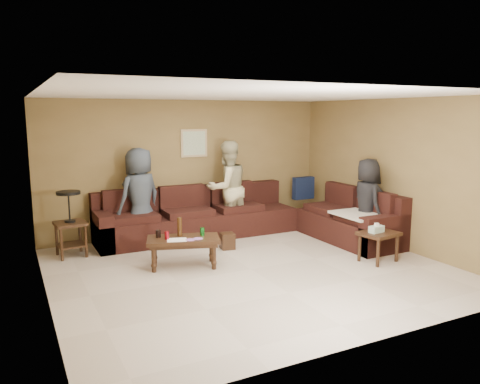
# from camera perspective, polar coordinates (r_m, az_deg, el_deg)

# --- Properties ---
(room) EXTENTS (5.60, 5.50, 2.50)m
(room) POSITION_cam_1_polar(r_m,az_deg,el_deg) (6.58, 1.39, 4.45)
(room) COLOR beige
(room) RESTS_ON ground
(sectional_sofa) EXTENTS (4.65, 2.90, 0.97)m
(sectional_sofa) POSITION_cam_1_polar(r_m,az_deg,el_deg) (8.49, 1.38, -3.55)
(sectional_sofa) COLOR black
(sectional_sofa) RESTS_ON ground
(coffee_table) EXTENTS (1.16, 0.83, 0.72)m
(coffee_table) POSITION_cam_1_polar(r_m,az_deg,el_deg) (6.99, -6.95, -6.07)
(coffee_table) COLOR #341E11
(coffee_table) RESTS_ON ground
(end_table_left) EXTENTS (0.50, 0.50, 1.05)m
(end_table_left) POSITION_cam_1_polar(r_m,az_deg,el_deg) (7.86, -20.01, -3.52)
(end_table_left) COLOR #341E11
(end_table_left) RESTS_ON ground
(side_table_right) EXTENTS (0.63, 0.54, 0.61)m
(side_table_right) POSITION_cam_1_polar(r_m,az_deg,el_deg) (7.47, 16.51, -5.17)
(side_table_right) COLOR #341E11
(side_table_right) RESTS_ON ground
(waste_bin) EXTENTS (0.26, 0.26, 0.27)m
(waste_bin) POSITION_cam_1_polar(r_m,az_deg,el_deg) (7.89, -1.55, -5.99)
(waste_bin) COLOR #341E11
(waste_bin) RESTS_ON ground
(wall_art) EXTENTS (0.52, 0.04, 0.52)m
(wall_art) POSITION_cam_1_polar(r_m,az_deg,el_deg) (8.87, -5.63, 5.95)
(wall_art) COLOR tan
(wall_art) RESTS_ON ground
(person_left) EXTENTS (0.97, 0.81, 1.68)m
(person_left) POSITION_cam_1_polar(r_m,az_deg,el_deg) (8.23, -12.11, -0.53)
(person_left) COLOR #333C48
(person_left) RESTS_ON ground
(person_middle) EXTENTS (0.94, 0.78, 1.76)m
(person_middle) POSITION_cam_1_polar(r_m,az_deg,el_deg) (8.72, -1.55, 0.49)
(person_middle) COLOR #BFB88E
(person_middle) RESTS_ON ground
(person_right) EXTENTS (0.63, 0.82, 1.50)m
(person_right) POSITION_cam_1_polar(r_m,az_deg,el_deg) (8.28, 15.22, -1.21)
(person_right) COLOR black
(person_right) RESTS_ON ground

